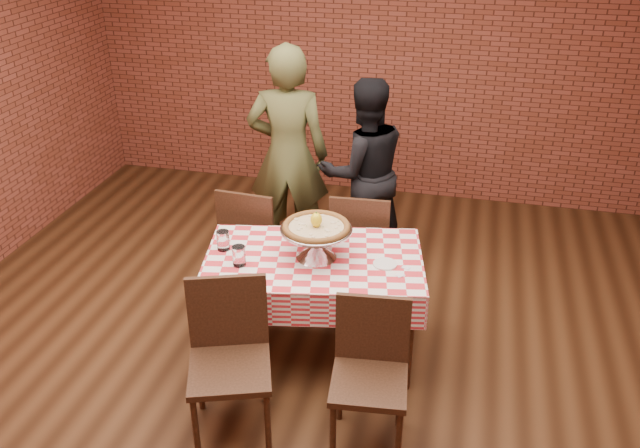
# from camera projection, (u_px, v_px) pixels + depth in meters

# --- Properties ---
(ground) EXTENTS (6.00, 6.00, 0.00)m
(ground) POSITION_uv_depth(u_px,v_px,m) (285.00, 371.00, 4.46)
(ground) COLOR black
(ground) RESTS_ON ground
(back_wall) EXTENTS (5.50, 0.00, 5.50)m
(back_wall) POSITION_uv_depth(u_px,v_px,m) (368.00, 49.00, 6.37)
(back_wall) COLOR brown
(back_wall) RESTS_ON ground
(table) EXTENTS (1.50, 1.07, 0.75)m
(table) POSITION_uv_depth(u_px,v_px,m) (314.00, 307.00, 4.46)
(table) COLOR #46291A
(table) RESTS_ON ground
(tablecloth) EXTENTS (1.54, 1.11, 0.24)m
(tablecloth) POSITION_uv_depth(u_px,v_px,m) (314.00, 273.00, 4.34)
(tablecloth) COLOR red
(tablecloth) RESTS_ON table
(pizza_stand) EXTENTS (0.64, 0.64, 0.21)m
(pizza_stand) POSITION_uv_depth(u_px,v_px,m) (316.00, 243.00, 4.24)
(pizza_stand) COLOR silver
(pizza_stand) RESTS_ON tablecloth
(pizza) EXTENTS (0.58, 0.58, 0.03)m
(pizza) POSITION_uv_depth(u_px,v_px,m) (316.00, 227.00, 4.19)
(pizza) COLOR beige
(pizza) RESTS_ON pizza_stand
(lemon) EXTENTS (0.10, 0.10, 0.10)m
(lemon) POSITION_uv_depth(u_px,v_px,m) (316.00, 220.00, 4.17)
(lemon) COLOR yellow
(lemon) RESTS_ON pizza
(water_glass_left) EXTENTS (0.10, 0.10, 0.13)m
(water_glass_left) POSITION_uv_depth(u_px,v_px,m) (239.00, 256.00, 4.18)
(water_glass_left) COLOR white
(water_glass_left) RESTS_ON tablecloth
(water_glass_right) EXTENTS (0.10, 0.10, 0.13)m
(water_glass_right) POSITION_uv_depth(u_px,v_px,m) (223.00, 240.00, 4.35)
(water_glass_right) COLOR white
(water_glass_right) RESTS_ON tablecloth
(side_plate) EXTENTS (0.18, 0.18, 0.01)m
(side_plate) POSITION_uv_depth(u_px,v_px,m) (385.00, 264.00, 4.20)
(side_plate) COLOR white
(side_plate) RESTS_ON tablecloth
(sweetener_packet_a) EXTENTS (0.06, 0.06, 0.00)m
(sweetener_packet_a) POSITION_uv_depth(u_px,v_px,m) (400.00, 275.00, 4.09)
(sweetener_packet_a) COLOR white
(sweetener_packet_a) RESTS_ON tablecloth
(sweetener_packet_b) EXTENTS (0.06, 0.05, 0.00)m
(sweetener_packet_b) POSITION_uv_depth(u_px,v_px,m) (406.00, 268.00, 4.17)
(sweetener_packet_b) COLOR white
(sweetener_packet_b) RESTS_ON tablecloth
(condiment_caddy) EXTENTS (0.12, 0.09, 0.15)m
(condiment_caddy) POSITION_uv_depth(u_px,v_px,m) (322.00, 224.00, 4.52)
(condiment_caddy) COLOR silver
(condiment_caddy) RESTS_ON tablecloth
(chair_near_left) EXTENTS (0.58, 0.58, 0.94)m
(chair_near_left) POSITION_uv_depth(u_px,v_px,m) (230.00, 367.00, 3.78)
(chair_near_left) COLOR #46291A
(chair_near_left) RESTS_ON ground
(chair_near_right) EXTENTS (0.46, 0.46, 0.90)m
(chair_near_right) POSITION_uv_depth(u_px,v_px,m) (369.00, 383.00, 3.69)
(chair_near_right) COLOR #46291A
(chair_near_right) RESTS_ON ground
(chair_far_left) EXTENTS (0.47, 0.47, 0.92)m
(chair_far_left) POSITION_uv_depth(u_px,v_px,m) (257.00, 238.00, 5.14)
(chair_far_left) COLOR #46291A
(chair_far_left) RESTS_ON ground
(chair_far_right) EXTENTS (0.46, 0.46, 0.91)m
(chair_far_right) POSITION_uv_depth(u_px,v_px,m) (361.00, 242.00, 5.07)
(chair_far_right) COLOR #46291A
(chair_far_right) RESTS_ON ground
(diner_olive) EXTENTS (0.72, 0.52, 1.82)m
(diner_olive) POSITION_uv_depth(u_px,v_px,m) (288.00, 155.00, 5.43)
(diner_olive) COLOR #4E502B
(diner_olive) RESTS_ON ground
(diner_black) EXTENTS (0.94, 0.87, 1.56)m
(diner_black) POSITION_uv_depth(u_px,v_px,m) (364.00, 172.00, 5.46)
(diner_black) COLOR black
(diner_black) RESTS_ON ground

